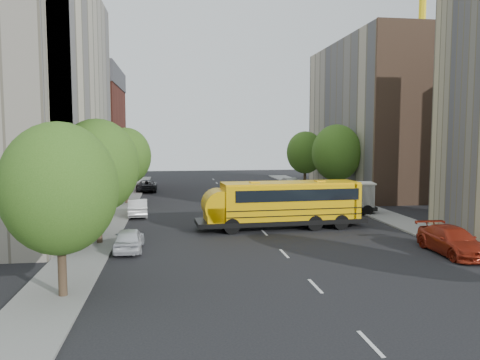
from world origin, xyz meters
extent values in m
plane|color=black|center=(0.00, 0.00, 0.00)|extent=(120.00, 120.00, 0.00)
cube|color=slate|center=(-11.50, 5.00, 0.06)|extent=(3.00, 80.00, 0.12)
cube|color=slate|center=(11.50, 5.00, 0.06)|extent=(3.00, 80.00, 0.12)
cube|color=silver|center=(0.00, 10.00, 0.01)|extent=(0.15, 64.00, 0.01)
cube|color=beige|center=(-18.00, 6.00, 10.00)|extent=(10.00, 26.00, 20.00)
cube|color=maroon|center=(-18.00, 28.00, 6.50)|extent=(10.00, 15.00, 13.00)
cube|color=tan|center=(18.00, 20.00, 9.00)|extent=(10.00, 22.00, 18.00)
cube|color=brown|center=(18.00, 9.00, 9.00)|extent=(10.10, 0.30, 18.00)
cylinder|color=yellow|center=(28.00, 28.00, 17.50)|extent=(1.00, 1.00, 35.00)
cylinder|color=#38281C|center=(-11.00, -14.00, 1.35)|extent=(0.36, 0.36, 2.70)
ellipsoid|color=#2C5316|center=(-11.00, -14.00, 4.65)|extent=(4.80, 4.80, 5.52)
cylinder|color=#38281C|center=(-11.00, -4.00, 1.44)|extent=(0.36, 0.36, 2.88)
ellipsoid|color=#2C5316|center=(-11.00, -4.00, 4.96)|extent=(5.12, 5.12, 5.89)
cylinder|color=#38281C|center=(-11.00, 14.00, 1.40)|extent=(0.36, 0.36, 2.81)
ellipsoid|color=#2C5316|center=(-11.00, 14.00, 4.84)|extent=(4.99, 4.99, 5.74)
cylinder|color=#38281C|center=(11.00, 14.00, 1.48)|extent=(0.36, 0.36, 2.95)
ellipsoid|color=#2C5316|center=(11.00, 14.00, 5.08)|extent=(5.25, 5.25, 6.04)
cylinder|color=#38281C|center=(11.00, 26.00, 1.37)|extent=(0.36, 0.36, 2.74)
ellipsoid|color=#2C5316|center=(11.00, 26.00, 4.71)|extent=(4.86, 4.86, 5.59)
cube|color=black|center=(1.50, -0.68, 0.61)|extent=(12.65, 3.53, 0.34)
cube|color=#EAAB04|center=(2.28, -0.63, 2.07)|extent=(10.19, 3.34, 2.57)
cube|color=#EAAB04|center=(-3.63, -0.96, 1.28)|extent=(2.15, 2.68, 1.12)
cube|color=black|center=(-2.46, -0.89, 2.62)|extent=(0.70, 2.60, 1.34)
cube|color=#EAAB04|center=(2.28, -0.63, 3.37)|extent=(10.18, 3.11, 0.16)
cube|color=black|center=(2.50, -0.62, 2.62)|extent=(9.30, 3.36, 0.84)
cube|color=black|center=(2.28, -0.63, 1.17)|extent=(10.19, 3.40, 0.07)
cube|color=black|center=(2.28, -0.63, 1.62)|extent=(10.19, 3.40, 0.07)
cube|color=#EAAB04|center=(7.35, -0.36, 2.07)|extent=(0.32, 2.80, 2.57)
cube|color=#EAAB04|center=(-0.73, -0.80, 3.49)|extent=(0.71, 0.71, 0.11)
cube|color=#EAAB04|center=(4.84, -0.49, 3.49)|extent=(0.71, 0.71, 0.11)
cylinder|color=#EAAB04|center=(-3.63, -0.96, 1.84)|extent=(2.48, 2.69, 2.35)
cylinder|color=red|center=(-1.99, -2.38, 1.68)|extent=(0.56, 0.08, 0.56)
cylinder|color=black|center=(-2.77, -2.31, 0.56)|extent=(1.13, 0.40, 1.12)
cylinder|color=black|center=(-2.93, 0.48, 0.56)|extent=(1.13, 0.40, 1.12)
cylinder|color=black|center=(4.03, -1.94, 0.56)|extent=(1.13, 0.40, 1.12)
cylinder|color=black|center=(3.88, 0.85, 0.56)|extent=(1.13, 0.40, 1.12)
cylinder|color=black|center=(6.26, -1.81, 0.56)|extent=(1.13, 0.40, 1.12)
cylinder|color=black|center=(6.11, 0.97, 0.56)|extent=(1.13, 0.40, 1.12)
cube|color=black|center=(8.05, 5.31, 0.54)|extent=(6.80, 3.35, 0.33)
cube|color=silver|center=(8.59, 5.21, 1.68)|extent=(5.29, 2.96, 1.95)
cube|color=silver|center=(5.71, 5.75, 1.36)|extent=(1.88, 2.31, 1.30)
cube|color=silver|center=(8.59, 5.21, 2.71)|extent=(5.52, 3.10, 0.13)
cylinder|color=black|center=(5.51, 4.69, 0.46)|extent=(0.95, 0.44, 0.91)
cylinder|color=black|center=(5.91, 6.82, 0.46)|extent=(0.95, 0.44, 0.91)
cylinder|color=black|center=(8.06, 4.20, 0.46)|extent=(0.95, 0.44, 0.91)
cylinder|color=black|center=(8.47, 6.33, 0.46)|extent=(0.95, 0.44, 0.91)
cylinder|color=black|center=(10.41, 3.76, 0.46)|extent=(0.95, 0.44, 0.91)
cylinder|color=black|center=(10.81, 5.89, 0.46)|extent=(0.95, 0.44, 0.91)
imported|color=silver|center=(-9.00, -6.03, 0.70)|extent=(1.68, 4.13, 1.40)
imported|color=silver|center=(-9.38, 6.41, 0.75)|extent=(1.89, 4.62, 1.49)
imported|color=black|center=(-9.60, 24.85, 0.73)|extent=(2.49, 5.30, 1.46)
imported|color=maroon|center=(9.60, -9.48, 0.78)|extent=(2.30, 5.45, 1.57)
imported|color=#34335A|center=(8.80, 15.75, 0.79)|extent=(2.21, 4.78, 1.59)
imported|color=#A4A6A0|center=(8.80, 24.63, 0.73)|extent=(2.00, 4.58, 1.46)
camera|label=1|loc=(-6.34, -34.02, 6.78)|focal=35.00mm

